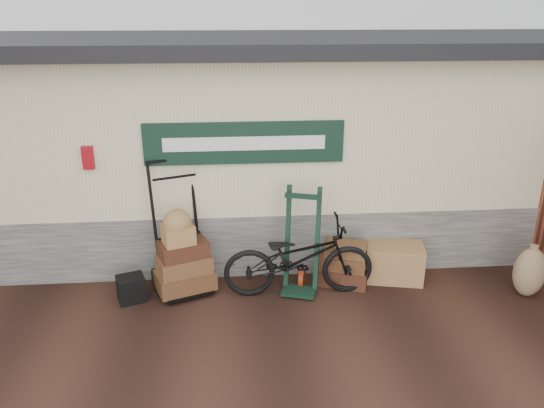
# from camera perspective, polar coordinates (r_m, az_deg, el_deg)

# --- Properties ---
(ground) EXTENTS (80.00, 80.00, 0.00)m
(ground) POSITION_cam_1_polar(r_m,az_deg,el_deg) (6.81, 0.18, -11.54)
(ground) COLOR black
(ground) RESTS_ON ground
(station_building) EXTENTS (14.40, 4.10, 3.20)m
(station_building) POSITION_cam_1_polar(r_m,az_deg,el_deg) (8.74, -1.41, 7.26)
(station_building) COLOR #4C4C47
(station_building) RESTS_ON ground
(porter_trolley) EXTENTS (1.08, 0.95, 1.80)m
(porter_trolley) POSITION_cam_1_polar(r_m,az_deg,el_deg) (7.08, -10.11, -2.36)
(porter_trolley) COLOR black
(porter_trolley) RESTS_ON ground
(green_barrow) EXTENTS (0.63, 0.57, 1.43)m
(green_barrow) POSITION_cam_1_polar(r_m,az_deg,el_deg) (6.99, 3.22, -4.02)
(green_barrow) COLOR black
(green_barrow) RESTS_ON ground
(suitcase_stack) EXTENTS (0.79, 0.64, 0.61)m
(suitcase_stack) POSITION_cam_1_polar(r_m,az_deg,el_deg) (7.40, 7.66, -6.28)
(suitcase_stack) COLOR #3C1B13
(suitcase_stack) RESTS_ON ground
(wicker_hamper) EXTENTS (0.88, 0.67, 0.51)m
(wicker_hamper) POSITION_cam_1_polar(r_m,az_deg,el_deg) (7.66, 12.96, -6.08)
(wicker_hamper) COLOR olive
(wicker_hamper) RESTS_ON ground
(black_trunk) EXTENTS (0.42, 0.39, 0.34)m
(black_trunk) POSITION_cam_1_polar(r_m,az_deg,el_deg) (7.21, -14.91, -8.79)
(black_trunk) COLOR black
(black_trunk) RESTS_ON ground
(bicycle) EXTENTS (0.70, 1.98, 1.15)m
(bicycle) POSITION_cam_1_polar(r_m,az_deg,el_deg) (6.96, 2.90, -5.41)
(bicycle) COLOR black
(bicycle) RESTS_ON ground
(burlap_sack_left) EXTENTS (0.45, 0.38, 0.68)m
(burlap_sack_left) POSITION_cam_1_polar(r_m,az_deg,el_deg) (7.78, 25.97, -6.60)
(burlap_sack_left) COLOR brown
(burlap_sack_left) RESTS_ON ground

